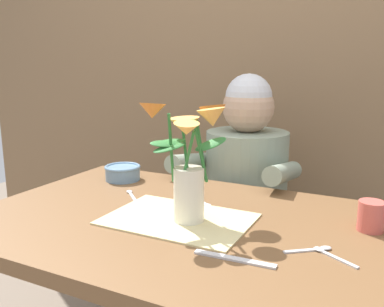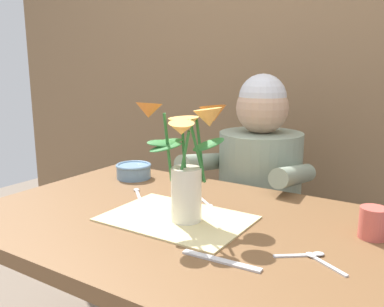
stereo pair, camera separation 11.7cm
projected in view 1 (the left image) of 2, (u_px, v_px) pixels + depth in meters
name	position (u px, v px, depth m)	size (l,w,h in m)	color
wood_panel_backdrop	(283.00, 48.00, 1.98)	(4.00, 0.10, 2.50)	brown
dining_table	(181.00, 250.00, 1.19)	(1.20, 0.80, 0.74)	brown
seated_person	(245.00, 210.00, 1.75)	(0.45, 0.47, 1.14)	#4C4C56
striped_placemat	(177.00, 219.00, 1.16)	(0.40, 0.28, 0.01)	beige
flower_vase	(190.00, 156.00, 1.11)	(0.21, 0.27, 0.34)	silver
ceramic_bowl	(123.00, 172.00, 1.55)	(0.14, 0.14, 0.06)	#6689A8
dinner_knife	(234.00, 259.00, 0.92)	(0.19, 0.02, 0.01)	silver
tea_cup	(372.00, 216.00, 1.07)	(0.09, 0.07, 0.08)	#CC564C
spoon_0	(328.00, 254.00, 0.94)	(0.11, 0.07, 0.01)	silver
spoon_1	(315.00, 249.00, 0.96)	(0.10, 0.08, 0.01)	silver
spoon_2	(131.00, 194.00, 1.38)	(0.10, 0.09, 0.01)	silver
spoon_3	(204.00, 203.00, 1.29)	(0.10, 0.09, 0.01)	silver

